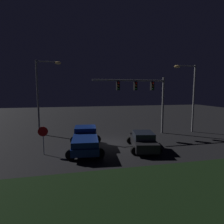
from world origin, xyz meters
TOP-DOWN VIEW (x-y plane):
  - ground_plane at (0.00, 0.00)m, footprint 80.00×80.00m
  - grass_median at (0.00, -9.53)m, footprint 22.73×6.83m
  - pickup_truck at (-2.41, -1.71)m, footprint 3.17×5.54m
  - car_sedan at (2.42, -2.48)m, footprint 3.01×4.66m
  - traffic_signal_gantry at (4.44, 2.58)m, footprint 8.32×0.56m
  - street_lamp_left at (-6.63, 4.93)m, footprint 2.75×0.44m
  - street_lamp_right at (10.19, 2.41)m, footprint 2.81×0.44m
  - stop_sign at (-5.69, -2.18)m, footprint 0.76×0.08m

SIDE VIEW (x-z plane):
  - ground_plane at x=0.00m, z-range 0.00..0.00m
  - grass_median at x=0.00m, z-range 0.00..0.10m
  - car_sedan at x=2.42m, z-range -0.02..1.49m
  - pickup_truck at x=-2.41m, z-range 0.10..1.90m
  - stop_sign at x=-5.69m, z-range 0.45..2.68m
  - traffic_signal_gantry at x=4.44m, z-range 1.65..8.15m
  - street_lamp_right at x=10.19m, z-range 1.07..9.04m
  - street_lamp_left at x=-6.63m, z-range 1.08..9.39m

